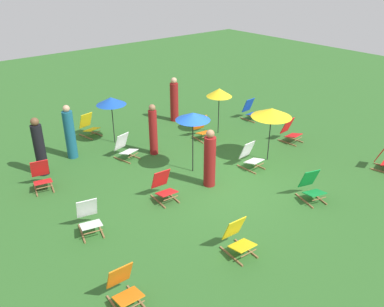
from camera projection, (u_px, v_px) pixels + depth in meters
The scene contains 22 objects.
ground_plane at pixel (218, 183), 11.49m from camera, with size 40.00×40.00×0.00m, color #2D6026.
deckchair_0 at pixel (124, 288), 7.34m from camera, with size 0.51×0.78×0.83m.
deckchair_1 at pixel (290, 131), 13.98m from camera, with size 0.53×0.79×0.83m.
deckchair_2 at pixel (250, 156), 12.21m from camera, with size 0.51×0.78×0.83m.
deckchair_3 at pixel (89, 126), 14.45m from camera, with size 0.61×0.84×0.83m.
deckchair_4 at pixel (238, 238), 8.64m from camera, with size 0.53×0.79×0.83m.
deckchair_5 at pixel (202, 129), 14.21m from camera, with size 0.57×0.81×0.83m.
deckchair_6 at pixel (125, 148), 12.79m from camera, with size 0.64×0.85×0.83m.
deckchair_7 at pixel (251, 110), 15.94m from camera, with size 0.51×0.78×0.83m.
deckchair_8 at pixel (164, 187), 10.58m from camera, with size 0.54×0.80×0.83m.
deckchair_10 at pixel (89, 218), 9.32m from camera, with size 0.65×0.85×0.83m.
deckchair_11 at pixel (42, 176), 11.10m from camera, with size 0.63×0.85×0.83m.
deckchair_12 at pixel (311, 187), 10.58m from camera, with size 0.68×0.87×0.83m.
umbrella_0 at pixel (193, 117), 11.36m from camera, with size 1.02×1.02×1.90m.
umbrella_1 at pixel (111, 101), 13.36m from camera, with size 1.02×1.02×1.66m.
umbrella_2 at pixel (219, 93), 14.14m from camera, with size 0.93×0.93×1.71m.
umbrella_3 at pixel (272, 113), 12.13m from camera, with size 1.26×1.26×1.76m.
person_0 at pixel (40, 148), 11.61m from camera, with size 0.45×0.45×1.81m.
person_1 at pixel (153, 131), 12.87m from camera, with size 0.35×0.35×1.73m.
person_2 at pixel (174, 101), 15.59m from camera, with size 0.41×0.41×1.76m.
person_3 at pixel (210, 160), 11.05m from camera, with size 0.37×0.37×1.71m.
person_4 at pixel (70, 133), 12.63m from camera, with size 0.45×0.45×1.79m.
Camera 1 is at (-6.92, -7.17, 5.85)m, focal length 37.07 mm.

